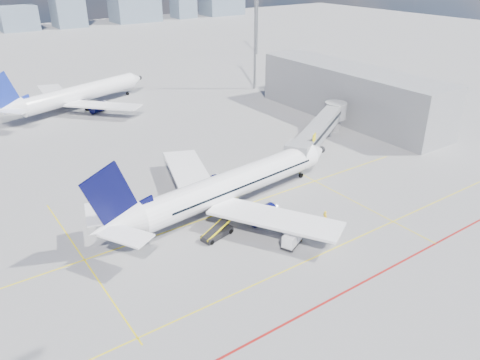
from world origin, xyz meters
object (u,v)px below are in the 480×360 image
at_px(main_aircraft, 227,187).
at_px(belt_loader, 218,232).
at_px(baggage_tug, 291,229).
at_px(second_aircraft, 76,95).
at_px(ramp_worker, 325,218).
at_px(cargo_dolly, 292,239).

height_order(main_aircraft, belt_loader, main_aircraft).
relative_size(main_aircraft, baggage_tug, 18.82).
height_order(baggage_tug, belt_loader, belt_loader).
xyz_separation_m(main_aircraft, second_aircraft, (-2.06, 54.13, 0.00)).
bearing_deg(belt_loader, baggage_tug, -44.16).
bearing_deg(ramp_worker, belt_loader, 65.05).
bearing_deg(main_aircraft, second_aircraft, 85.77).
relative_size(main_aircraft, ramp_worker, 19.54).
distance_m(belt_loader, ramp_worker, 13.16).
bearing_deg(main_aircraft, cargo_dolly, -89.25).
xyz_separation_m(baggage_tug, belt_loader, (-7.37, 4.46, -0.02)).
bearing_deg(second_aircraft, cargo_dolly, -106.24).
relative_size(main_aircraft, second_aircraft, 1.06).
bearing_deg(cargo_dolly, baggage_tug, 28.12).
height_order(main_aircraft, baggage_tug, main_aircraft).
relative_size(main_aircraft, belt_loader, 6.32).
relative_size(second_aircraft, belt_loader, 5.95).
bearing_deg(ramp_worker, cargo_dolly, 99.23).
distance_m(second_aircraft, belt_loader, 59.05).
distance_m(main_aircraft, cargo_dolly, 11.56).
relative_size(cargo_dolly, belt_loader, 0.57).
relative_size(baggage_tug, cargo_dolly, 0.59).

